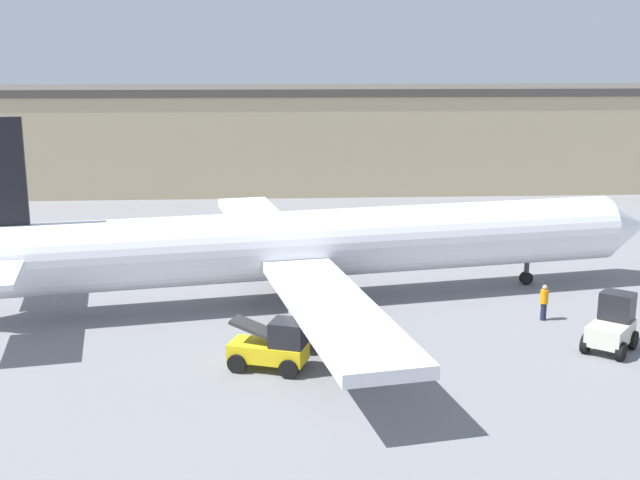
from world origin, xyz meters
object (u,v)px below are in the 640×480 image
airplane (303,245)px  baggage_tug (612,325)px  ground_crew_worker (544,301)px  belt_loader_truck (274,346)px

airplane → baggage_tug: size_ratio=12.87×
ground_crew_worker → belt_loader_truck: (-13.11, -5.48, 0.08)m
airplane → ground_crew_worker: airplane is taller
baggage_tug → belt_loader_truck: baggage_tug is taller
ground_crew_worker → baggage_tug: size_ratio=0.57×
belt_loader_truck → baggage_tug: bearing=24.2°
airplane → ground_crew_worker: size_ratio=22.41×
airplane → belt_loader_truck: bearing=-110.2°
ground_crew_worker → airplane: bearing=-165.7°
ground_crew_worker → belt_loader_truck: 14.21m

